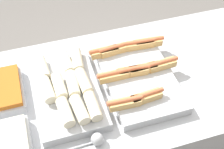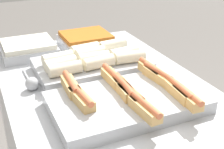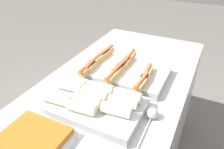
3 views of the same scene
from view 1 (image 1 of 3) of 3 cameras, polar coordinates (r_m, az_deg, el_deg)
name	(u,v)px [view 1 (image 1 of 3)]	position (r m, az deg, el deg)	size (l,w,h in m)	color
counter	(125,128)	(1.93, 2.37, -9.79)	(1.58, 0.82, 0.87)	#B7BABF
tray_hotdogs	(136,73)	(1.56, 4.48, 0.22)	(0.42, 0.55, 0.10)	#B7BABF
tray_wraps	(67,90)	(1.50, -8.16, -2.83)	(0.30, 0.51, 0.10)	#B7BABF
serving_spoon_near	(95,140)	(1.35, -3.14, -11.87)	(0.23, 0.06, 0.06)	#B2B5BA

